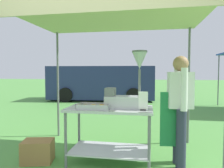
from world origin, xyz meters
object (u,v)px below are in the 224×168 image
at_px(vendor, 179,105).
at_px(donut_tray, 94,107).
at_px(van_navy, 102,83).
at_px(donut_cart, 110,123).
at_px(stall_canopy, 111,19).
at_px(menu_sign, 143,102).
at_px(supply_crate, 38,151).
at_px(donut_fryer, 127,90).

bearing_deg(vendor, donut_tray, -171.75).
bearing_deg(van_navy, vendor, -68.76).
bearing_deg(donut_cart, van_navy, 103.64).
height_order(stall_canopy, menu_sign, stall_canopy).
bearing_deg(supply_crate, donut_fryer, 6.95).
relative_size(donut_fryer, vendor, 0.52).
bearing_deg(donut_cart, donut_fryer, -3.27).
xyz_separation_m(stall_canopy, vendor, (1.02, -0.05, -1.29)).
distance_m(donut_fryer, vendor, 0.78).
xyz_separation_m(donut_fryer, van_navy, (-2.00, 7.14, -0.24)).
bearing_deg(menu_sign, donut_tray, 177.67).
xyz_separation_m(supply_crate, van_navy, (-0.64, 7.30, 0.71)).
relative_size(vendor, supply_crate, 3.19).
bearing_deg(stall_canopy, donut_cart, -90.00).
bearing_deg(donut_tray, menu_sign, -2.33).
relative_size(stall_canopy, van_navy, 0.55).
xyz_separation_m(donut_cart, donut_fryer, (0.27, -0.02, 0.52)).
distance_m(donut_cart, supply_crate, 1.19).
height_order(stall_canopy, donut_cart, stall_canopy).
xyz_separation_m(stall_canopy, menu_sign, (0.50, -0.26, -1.23)).
bearing_deg(donut_fryer, donut_cart, 176.73).
relative_size(donut_cart, menu_sign, 4.83).
bearing_deg(supply_crate, stall_canopy, 14.38).
bearing_deg(donut_cart, menu_sign, -17.48).
relative_size(donut_tray, menu_sign, 1.80).
relative_size(donut_tray, donut_fryer, 0.56).
height_order(menu_sign, van_navy, van_navy).
bearing_deg(donut_tray, donut_fryer, 13.25).
height_order(donut_tray, supply_crate, donut_tray).
distance_m(donut_tray, van_navy, 7.41).
relative_size(donut_fryer, supply_crate, 1.67).
xyz_separation_m(menu_sign, van_navy, (-2.23, 7.28, -0.08)).
distance_m(donut_cart, menu_sign, 0.64).
height_order(donut_cart, supply_crate, donut_cart).
bearing_deg(supply_crate, donut_tray, 3.37).
relative_size(menu_sign, supply_crate, 0.52).
xyz_separation_m(stall_canopy, donut_tray, (-0.22, -0.23, -1.32)).
distance_m(vendor, van_navy, 7.59).
bearing_deg(supply_crate, van_navy, 95.01).
relative_size(donut_cart, donut_fryer, 1.52).
bearing_deg(donut_cart, supply_crate, -170.59).
relative_size(donut_tray, van_navy, 0.09).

